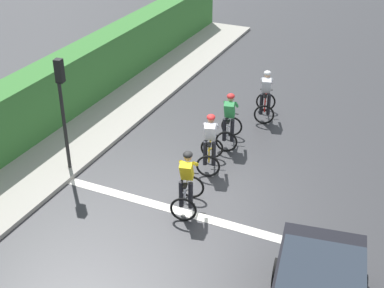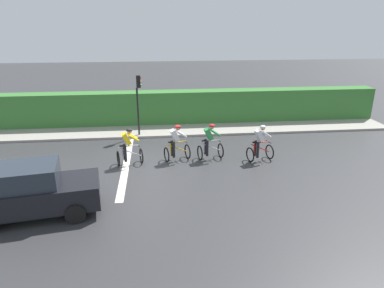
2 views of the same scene
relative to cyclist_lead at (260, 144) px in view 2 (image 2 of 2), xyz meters
name	(u,v)px [view 2 (image 2 of 2)]	position (x,y,z in m)	size (l,w,h in m)	color
ground_plane	(145,163)	(-0.21, -5.17, -0.80)	(80.00, 80.00, 0.00)	#333335
sidewalk_kerb	(181,128)	(-5.06, -3.17, -0.74)	(2.80, 24.30, 0.12)	#9E998E
stone_wall_low	(180,121)	(-5.96, -3.17, -0.55)	(0.44, 24.30, 0.49)	gray
hedge_wall	(180,108)	(-6.26, -3.17, 0.22)	(1.10, 24.30, 2.03)	#387533
road_marking_stop_line	(126,164)	(-0.21, -6.01, -0.79)	(7.00, 0.30, 0.01)	silver
cyclist_lead	(260,144)	(0.00, 0.00, 0.00)	(0.93, 1.22, 1.66)	black
cyclist_second	(210,142)	(-0.44, -2.22, 0.00)	(0.89, 1.20, 1.66)	black
cyclist_mid	(176,144)	(-0.42, -3.75, 0.00)	(0.96, 1.23, 1.66)	black
cyclist_fourth	(128,148)	(-0.15, -5.86, 0.00)	(0.91, 1.21, 1.66)	black
car_black	(31,191)	(3.78, -8.68, 0.08)	(2.37, 4.32, 1.76)	black
traffic_light_near_crossing	(138,97)	(-4.00, -5.51, 1.43)	(0.23, 0.31, 3.34)	black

